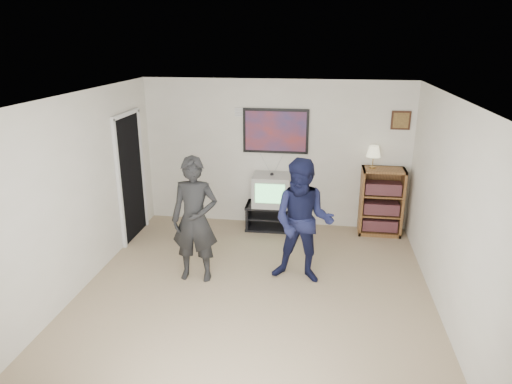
% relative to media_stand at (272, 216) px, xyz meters
% --- Properties ---
extents(room_shell, '(4.51, 5.00, 2.51)m').
position_rel_media_stand_xyz_m(room_shell, '(0.02, -1.88, 1.03)').
color(room_shell, '#886B56').
rests_on(room_shell, ground).
extents(media_stand, '(0.88, 0.50, 0.44)m').
position_rel_media_stand_xyz_m(media_stand, '(0.00, 0.00, 0.00)').
color(media_stand, black).
rests_on(media_stand, room_shell).
extents(crt_television, '(0.62, 0.53, 0.52)m').
position_rel_media_stand_xyz_m(crt_television, '(-0.01, 0.00, 0.48)').
color(crt_television, '#ABABA5').
rests_on(crt_television, media_stand).
extents(bookshelf, '(0.69, 0.39, 1.13)m').
position_rel_media_stand_xyz_m(bookshelf, '(1.81, 0.05, 0.35)').
color(bookshelf, '#533419').
rests_on(bookshelf, room_shell).
extents(table_lamp, '(0.23, 0.23, 0.36)m').
position_rel_media_stand_xyz_m(table_lamp, '(1.62, 0.08, 1.09)').
color(table_lamp, beige).
rests_on(table_lamp, bookshelf).
extents(person_tall, '(0.63, 0.42, 1.70)m').
position_rel_media_stand_xyz_m(person_tall, '(-0.82, -1.85, 0.63)').
color(person_tall, black).
rests_on(person_tall, room_shell).
extents(person_short, '(0.90, 0.74, 1.69)m').
position_rel_media_stand_xyz_m(person_short, '(0.60, -1.69, 0.63)').
color(person_short, '#141839').
rests_on(person_short, room_shell).
extents(controller_left, '(0.05, 0.11, 0.03)m').
position_rel_media_stand_xyz_m(controller_left, '(-0.76, -1.63, 1.01)').
color(controller_left, white).
rests_on(controller_left, person_tall).
extents(controller_right, '(0.07, 0.12, 0.03)m').
position_rel_media_stand_xyz_m(controller_right, '(0.60, -1.43, 0.90)').
color(controller_right, white).
rests_on(controller_right, person_short).
extents(poster, '(1.10, 0.03, 0.75)m').
position_rel_media_stand_xyz_m(poster, '(0.02, 0.25, 1.43)').
color(poster, black).
rests_on(poster, room_shell).
extents(air_vent, '(0.28, 0.02, 0.14)m').
position_rel_media_stand_xyz_m(air_vent, '(-0.53, 0.25, 1.73)').
color(air_vent, white).
rests_on(air_vent, room_shell).
extents(small_picture, '(0.30, 0.03, 0.30)m').
position_rel_media_stand_xyz_m(small_picture, '(2.02, 0.25, 1.66)').
color(small_picture, black).
rests_on(small_picture, room_shell).
extents(doorway, '(0.03, 0.85, 2.00)m').
position_rel_media_stand_xyz_m(doorway, '(-2.21, -0.63, 0.78)').
color(doorway, black).
rests_on(doorway, room_shell).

